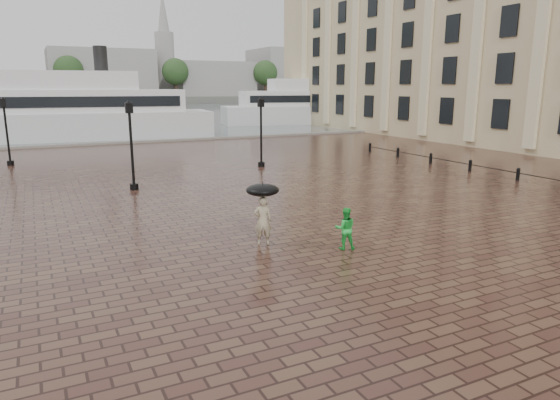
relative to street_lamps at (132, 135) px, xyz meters
name	(u,v)px	position (x,y,z in m)	size (l,w,h in m)	color
ground	(337,222)	(5.00, -15.33, -2.33)	(300.00, 300.00, 0.00)	#391F19
harbour_water	(89,113)	(5.00, 76.67, -2.33)	(240.00, 240.00, 0.00)	#414A4F
quay_edge	(156,142)	(5.00, 16.67, -2.33)	(80.00, 0.60, 0.30)	slate
far_shore	(66,100)	(5.00, 144.67, -1.33)	(300.00, 60.00, 2.00)	#4C4C47
distant_skyline	(219,73)	(53.14, 134.67, 7.13)	(102.50, 22.00, 33.00)	gray
far_trees	(69,71)	(5.00, 122.67, 7.09)	(188.00, 8.00, 13.50)	#2D2119
bollard_row	(470,165)	(19.00, -8.83, -1.93)	(0.22, 21.22, 0.73)	black
street_lamps	(132,135)	(0.00, 0.00, 0.00)	(15.44, 12.44, 4.40)	black
adult_pedestrian	(263,221)	(1.20, -16.66, -1.50)	(0.61, 0.40, 1.66)	tan
child_pedestrian	(345,228)	(3.42, -18.27, -1.63)	(0.68, 0.53, 1.39)	green
ferry_near	(69,112)	(-2.00, 22.95, 0.41)	(28.28, 9.69, 9.09)	#BCBCBC
ferry_far	(314,105)	(30.96, 31.62, 0.23)	(26.59, 11.05, 8.49)	#BCBCBC
umbrella	(263,190)	(1.20, -16.66, -0.45)	(1.10, 1.10, 1.13)	black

